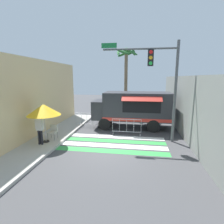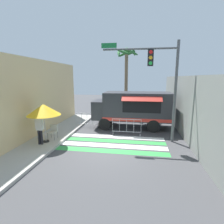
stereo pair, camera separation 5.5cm
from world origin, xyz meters
name	(u,v)px [view 1 (the left image)]	position (x,y,z in m)	size (l,w,h in m)	color
ground_plane	(109,150)	(0.00, 0.00, 0.00)	(60.00, 60.00, 0.00)	#424244
sidewalk_left	(22,144)	(-5.07, 0.00, 0.07)	(4.40, 16.00, 0.14)	#A8A59E
building_left_facade	(19,102)	(-5.02, 0.00, 2.50)	(0.25, 16.00, 5.00)	#DBBC84
concrete_wall_right	(185,107)	(4.49, 3.00, 1.97)	(0.20, 16.00, 3.94)	gray
crosswalk_painted	(112,143)	(0.00, 1.06, 0.00)	(6.40, 2.84, 0.01)	green
food_truck	(131,107)	(0.98, 4.69, 1.63)	(5.86, 2.81, 2.74)	#2D2D33
traffic_signal_pole	(161,75)	(2.72, 1.91, 4.00)	(4.41, 0.29, 5.86)	#515456
patio_umbrella	(44,110)	(-3.75, 0.34, 2.04)	(1.87, 1.87, 2.22)	black
folding_chair	(53,130)	(-3.59, 0.92, 0.66)	(0.44, 0.44, 0.86)	#4C4C51
vendor_person	(40,127)	(-3.84, -0.07, 1.15)	(0.53, 0.23, 1.76)	black
barricade_front	(127,127)	(0.76, 2.82, 0.54)	(1.98, 0.44, 1.09)	#B7BABF
barricade_side	(87,120)	(-2.48, 4.34, 0.53)	(1.82, 0.44, 1.09)	#B7BABF
palm_tree	(126,68)	(0.22, 9.16, 4.74)	(2.20, 2.22, 6.69)	#7A664C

